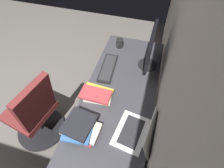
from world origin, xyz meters
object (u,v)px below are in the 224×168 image
(keyboard_main, at_px, (108,68))
(book_stack_near, at_px, (80,128))
(book_stack_far, at_px, (97,95))
(coffee_mug, at_px, (120,43))
(monitor_primary, at_px, (151,48))
(drawer_pedestal, at_px, (108,157))
(laptop_leftmost, at_px, (139,132))
(office_chair, at_px, (35,114))

(keyboard_main, distance_m, book_stack_near, 0.74)
(keyboard_main, relative_size, book_stack_far, 1.47)
(keyboard_main, relative_size, coffee_mug, 3.47)
(book_stack_near, relative_size, book_stack_far, 1.05)
(monitor_primary, bearing_deg, drawer_pedestal, -10.00)
(keyboard_main, height_order, book_stack_far, book_stack_far)
(monitor_primary, distance_m, book_stack_far, 0.70)
(laptop_leftmost, relative_size, keyboard_main, 0.87)
(office_chair, bearing_deg, book_stack_near, 76.50)
(monitor_primary, bearing_deg, book_stack_near, -23.69)
(monitor_primary, height_order, coffee_mug, monitor_primary)
(keyboard_main, height_order, coffee_mug, coffee_mug)
(monitor_primary, distance_m, coffee_mug, 0.46)
(office_chair, bearing_deg, keyboard_main, 133.48)
(drawer_pedestal, bearing_deg, book_stack_far, -150.43)
(laptop_leftmost, bearing_deg, keyboard_main, -145.08)
(keyboard_main, bearing_deg, office_chair, -46.52)
(monitor_primary, bearing_deg, laptop_leftmost, 4.14)
(coffee_mug, bearing_deg, book_stack_near, -1.70)
(office_chair, bearing_deg, drawer_pedestal, 78.36)
(monitor_primary, relative_size, coffee_mug, 3.82)
(drawer_pedestal, distance_m, book_stack_far, 0.61)
(laptop_leftmost, xyz_separation_m, book_stack_near, (0.09, -0.46, 0.00))
(drawer_pedestal, bearing_deg, laptop_leftmost, 118.54)
(coffee_mug, bearing_deg, book_stack_far, -1.30)
(monitor_primary, relative_size, laptop_leftmost, 1.26)
(drawer_pedestal, distance_m, office_chair, 0.87)
(keyboard_main, height_order, book_stack_near, book_stack_near)
(drawer_pedestal, height_order, coffee_mug, coffee_mug)
(book_stack_near, height_order, office_chair, office_chair)
(keyboard_main, xyz_separation_m, book_stack_far, (0.38, 0.01, 0.03))
(book_stack_near, xyz_separation_m, coffee_mug, (-1.13, 0.03, -0.01))
(drawer_pedestal, bearing_deg, coffee_mug, -170.18)
(book_stack_near, bearing_deg, laptop_leftmost, 101.69)
(monitor_primary, height_order, book_stack_far, monitor_primary)
(keyboard_main, relative_size, book_stack_near, 1.41)
(laptop_leftmost, xyz_separation_m, keyboard_main, (-0.64, -0.45, -0.04))
(keyboard_main, xyz_separation_m, book_stack_near, (0.74, -0.01, 0.05))
(laptop_leftmost, bearing_deg, monitor_primary, -175.86)
(drawer_pedestal, bearing_deg, office_chair, -101.64)
(drawer_pedestal, height_order, keyboard_main, keyboard_main)
(laptop_leftmost, bearing_deg, coffee_mug, -157.72)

